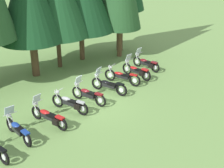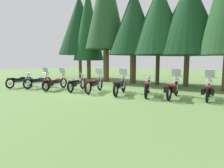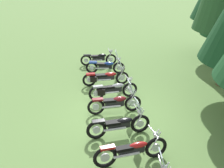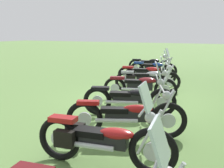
{
  "view_description": "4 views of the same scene",
  "coord_description": "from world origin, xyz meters",
  "px_view_note": "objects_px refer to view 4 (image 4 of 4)",
  "views": [
    {
      "loc": [
        -8.59,
        -12.31,
        7.89
      ],
      "look_at": [
        1.35,
        -0.27,
        0.74
      ],
      "focal_mm": 50.9,
      "sensor_mm": 36.0,
      "label": 1
    },
    {
      "loc": [
        7.05,
        -8.19,
        1.72
      ],
      "look_at": [
        1.34,
        -0.28,
        0.59
      ],
      "focal_mm": 30.39,
      "sensor_mm": 36.0,
      "label": 2
    },
    {
      "loc": [
        9.52,
        0.57,
        5.66
      ],
      "look_at": [
        -1.59,
        -0.27,
        0.61
      ],
      "focal_mm": 42.79,
      "sensor_mm": 36.0,
      "label": 3
    },
    {
      "loc": [
        7.75,
        2.54,
        2.11
      ],
      "look_at": [
        1.4,
        -0.32,
        0.75
      ],
      "focal_mm": 43.92,
      "sensor_mm": 36.0,
      "label": 4
    }
  ],
  "objects_px": {
    "motorcycle_3": "(146,79)",
    "motorcycle_5": "(130,98)",
    "motorcycle_4": "(141,85)",
    "motorcycle_7": "(102,139)",
    "motorcycle_2": "(146,72)",
    "motorcycle_6": "(127,116)",
    "motorcycle_1": "(154,68)",
    "motorcycle_0": "(150,64)"
  },
  "relations": [
    {
      "from": "motorcycle_1",
      "to": "motorcycle_5",
      "type": "height_order",
      "value": "motorcycle_5"
    },
    {
      "from": "motorcycle_3",
      "to": "motorcycle_5",
      "type": "distance_m",
      "value": 2.86
    },
    {
      "from": "motorcycle_1",
      "to": "motorcycle_6",
      "type": "bearing_deg",
      "value": -80.83
    },
    {
      "from": "motorcycle_1",
      "to": "motorcycle_7",
      "type": "height_order",
      "value": "motorcycle_7"
    },
    {
      "from": "motorcycle_1",
      "to": "motorcycle_3",
      "type": "distance_m",
      "value": 3.09
    },
    {
      "from": "motorcycle_4",
      "to": "motorcycle_5",
      "type": "distance_m",
      "value": 1.6
    },
    {
      "from": "motorcycle_5",
      "to": "motorcycle_7",
      "type": "height_order",
      "value": "motorcycle_7"
    },
    {
      "from": "motorcycle_3",
      "to": "motorcycle_4",
      "type": "xyz_separation_m",
      "value": [
        1.24,
        0.21,
        0.03
      ]
    },
    {
      "from": "motorcycle_0",
      "to": "motorcycle_3",
      "type": "bearing_deg",
      "value": -86.12
    },
    {
      "from": "motorcycle_4",
      "to": "motorcycle_5",
      "type": "height_order",
      "value": "motorcycle_5"
    },
    {
      "from": "motorcycle_5",
      "to": "motorcycle_7",
      "type": "relative_size",
      "value": 0.99
    },
    {
      "from": "motorcycle_4",
      "to": "motorcycle_7",
      "type": "xyz_separation_m",
      "value": [
        4.25,
        0.77,
        -0.01
      ]
    },
    {
      "from": "motorcycle_2",
      "to": "motorcycle_7",
      "type": "distance_m",
      "value": 7.1
    },
    {
      "from": "motorcycle_3",
      "to": "motorcycle_5",
      "type": "bearing_deg",
      "value": -99.48
    },
    {
      "from": "motorcycle_5",
      "to": "motorcycle_0",
      "type": "bearing_deg",
      "value": 84.05
    },
    {
      "from": "motorcycle_1",
      "to": "motorcycle_3",
      "type": "height_order",
      "value": "motorcycle_1"
    },
    {
      "from": "motorcycle_1",
      "to": "motorcycle_7",
      "type": "relative_size",
      "value": 0.96
    },
    {
      "from": "motorcycle_1",
      "to": "motorcycle_3",
      "type": "bearing_deg",
      "value": -81.4
    },
    {
      "from": "motorcycle_2",
      "to": "motorcycle_6",
      "type": "relative_size",
      "value": 1.02
    },
    {
      "from": "motorcycle_6",
      "to": "motorcycle_1",
      "type": "bearing_deg",
      "value": 80.93
    },
    {
      "from": "motorcycle_0",
      "to": "motorcycle_7",
      "type": "xyz_separation_m",
      "value": [
        9.84,
        2.13,
        0.03
      ]
    },
    {
      "from": "motorcycle_3",
      "to": "motorcycle_7",
      "type": "bearing_deg",
      "value": -98.61
    },
    {
      "from": "motorcycle_3",
      "to": "motorcycle_4",
      "type": "height_order",
      "value": "motorcycle_4"
    },
    {
      "from": "motorcycle_1",
      "to": "motorcycle_4",
      "type": "distance_m",
      "value": 4.35
    },
    {
      "from": "motorcycle_7",
      "to": "motorcycle_3",
      "type": "bearing_deg",
      "value": 94.31
    },
    {
      "from": "motorcycle_3",
      "to": "motorcycle_5",
      "type": "relative_size",
      "value": 0.97
    },
    {
      "from": "motorcycle_5",
      "to": "motorcycle_7",
      "type": "bearing_deg",
      "value": -97.52
    },
    {
      "from": "motorcycle_6",
      "to": "motorcycle_7",
      "type": "distance_m",
      "value": 1.28
    },
    {
      "from": "motorcycle_0",
      "to": "motorcycle_1",
      "type": "xyz_separation_m",
      "value": [
        1.32,
        0.55,
        0.01
      ]
    },
    {
      "from": "motorcycle_2",
      "to": "motorcycle_6",
      "type": "bearing_deg",
      "value": -89.73
    },
    {
      "from": "motorcycle_0",
      "to": "motorcycle_2",
      "type": "relative_size",
      "value": 0.93
    },
    {
      "from": "motorcycle_3",
      "to": "motorcycle_6",
      "type": "relative_size",
      "value": 0.96
    },
    {
      "from": "motorcycle_2",
      "to": "motorcycle_7",
      "type": "xyz_separation_m",
      "value": [
        6.95,
        1.45,
        0.01
      ]
    },
    {
      "from": "motorcycle_0",
      "to": "motorcycle_7",
      "type": "height_order",
      "value": "motorcycle_7"
    },
    {
      "from": "motorcycle_4",
      "to": "motorcycle_7",
      "type": "height_order",
      "value": "motorcycle_7"
    },
    {
      "from": "motorcycle_3",
      "to": "motorcycle_4",
      "type": "distance_m",
      "value": 1.26
    },
    {
      "from": "motorcycle_5",
      "to": "motorcycle_6",
      "type": "distance_m",
      "value": 1.46
    },
    {
      "from": "motorcycle_0",
      "to": "motorcycle_4",
      "type": "xyz_separation_m",
      "value": [
        5.59,
        1.36,
        0.04
      ]
    },
    {
      "from": "motorcycle_2",
      "to": "motorcycle_4",
      "type": "bearing_deg",
      "value": -89.11
    },
    {
      "from": "motorcycle_1",
      "to": "motorcycle_6",
      "type": "relative_size",
      "value": 0.96
    },
    {
      "from": "motorcycle_2",
      "to": "motorcycle_1",
      "type": "bearing_deg",
      "value": 81.26
    },
    {
      "from": "motorcycle_2",
      "to": "motorcycle_3",
      "type": "xyz_separation_m",
      "value": [
        1.45,
        0.47,
        -0.0
      ]
    }
  ]
}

